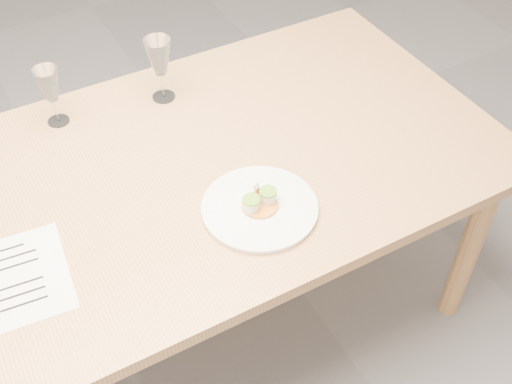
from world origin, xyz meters
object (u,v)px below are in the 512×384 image
recipe_sheet (20,278)px  wine_glass_3 (159,58)px  dining_table (91,221)px  wine_glass_2 (49,86)px  dinner_plate (260,207)px

recipe_sheet → wine_glass_3: size_ratio=1.46×
dining_table → recipe_sheet: (-0.22, -0.16, 0.07)m
wine_glass_2 → dinner_plate: bearing=-60.2°
dining_table → dinner_plate: size_ratio=7.84×
wine_glass_2 → wine_glass_3: wine_glass_3 is taller
dining_table → dinner_plate: (0.39, -0.24, 0.08)m
wine_glass_3 → dining_table: bearing=-137.9°
wine_glass_2 → wine_glass_3: (0.33, -0.04, 0.01)m
dining_table → dinner_plate: dinner_plate is taller
wine_glass_2 → dining_table: bearing=-96.0°
dinner_plate → recipe_sheet: 0.61m
dinner_plate → wine_glass_3: (-0.03, 0.57, 0.13)m
wine_glass_2 → wine_glass_3: 0.33m
dinner_plate → wine_glass_2: 0.72m
recipe_sheet → wine_glass_2: (0.26, 0.53, 0.13)m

